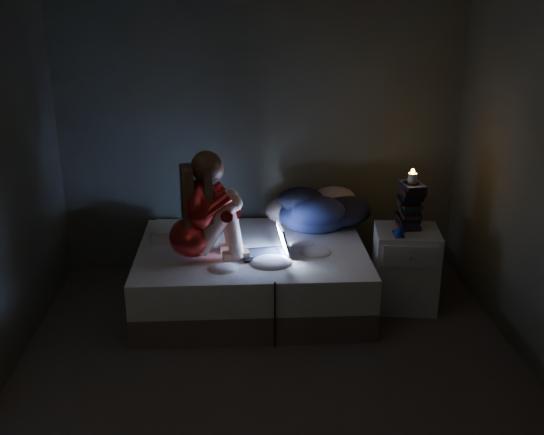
{
  "coord_description": "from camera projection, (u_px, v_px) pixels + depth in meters",
  "views": [
    {
      "loc": [
        -0.21,
        -3.68,
        2.51
      ],
      "look_at": [
        0.05,
        1.0,
        0.8
      ],
      "focal_mm": 41.8,
      "sensor_mm": 36.0,
      "label": 1
    }
  ],
  "objects": [
    {
      "name": "floor",
      "position": [
        273.0,
        379.0,
        4.33
      ],
      "size": [
        3.6,
        3.8,
        0.02
      ],
      "primitive_type": "cube",
      "color": "#454240",
      "rests_on": "ground"
    },
    {
      "name": "wall_back",
      "position": [
        261.0,
        131.0,
        5.67
      ],
      "size": [
        3.6,
        0.02,
        2.6
      ],
      "primitive_type": "cube",
      "color": "#3F403C",
      "rests_on": "ground"
    },
    {
      "name": "wall_front",
      "position": [
        305.0,
        377.0,
        2.09
      ],
      "size": [
        3.6,
        0.02,
        2.6
      ],
      "primitive_type": "cube",
      "color": "#3F403C",
      "rests_on": "ground"
    },
    {
      "name": "bed",
      "position": [
        252.0,
        275.0,
        5.26
      ],
      "size": [
        1.85,
        1.39,
        0.51
      ],
      "primitive_type": null,
      "color": "beige",
      "rests_on": "ground"
    },
    {
      "name": "pillow",
      "position": [
        182.0,
        233.0,
        5.3
      ],
      "size": [
        0.45,
        0.32,
        0.13
      ],
      "primitive_type": "cube",
      "color": "white",
      "rests_on": "bed"
    },
    {
      "name": "woman",
      "position": [
        190.0,
        207.0,
        4.81
      ],
      "size": [
        0.59,
        0.44,
        0.86
      ],
      "primitive_type": null,
      "rotation": [
        0.0,
        0.0,
        0.18
      ],
      "color": "maroon",
      "rests_on": "bed"
    },
    {
      "name": "laptop",
      "position": [
        264.0,
        240.0,
        4.97
      ],
      "size": [
        0.4,
        0.31,
        0.26
      ],
      "primitive_type": null,
      "rotation": [
        0.0,
        0.0,
        0.14
      ],
      "color": "black",
      "rests_on": "bed"
    },
    {
      "name": "clothes_pile",
      "position": [
        314.0,
        207.0,
        5.51
      ],
      "size": [
        0.76,
        0.66,
        0.4
      ],
      "primitive_type": null,
      "rotation": [
        0.0,
        0.0,
        -0.22
      ],
      "color": "navy",
      "rests_on": "bed"
    },
    {
      "name": "nightstand",
      "position": [
        405.0,
        268.0,
        5.2
      ],
      "size": [
        0.56,
        0.51,
        0.67
      ],
      "primitive_type": "cube",
      "rotation": [
        0.0,
        0.0,
        -0.13
      ],
      "color": "silver",
      "rests_on": "ground"
    },
    {
      "name": "book_stack",
      "position": [
        410.0,
        206.0,
        5.09
      ],
      "size": [
        0.19,
        0.25,
        0.36
      ],
      "primitive_type": null,
      "color": "black",
      "rests_on": "nightstand"
    },
    {
      "name": "candle",
      "position": [
        412.0,
        180.0,
        5.01
      ],
      "size": [
        0.07,
        0.07,
        0.08
      ],
      "primitive_type": "cylinder",
      "color": "beige",
      "rests_on": "book_stack"
    },
    {
      "name": "phone",
      "position": [
        400.0,
        235.0,
        4.98
      ],
      "size": [
        0.08,
        0.15,
        0.01
      ],
      "primitive_type": "cube",
      "rotation": [
        0.0,
        0.0,
        0.1
      ],
      "color": "black",
      "rests_on": "nightstand"
    },
    {
      "name": "blue_orb",
      "position": [
        402.0,
        233.0,
        4.91
      ],
      "size": [
        0.08,
        0.08,
        0.08
      ],
      "primitive_type": "sphere",
      "color": "navy",
      "rests_on": "nightstand"
    }
  ]
}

